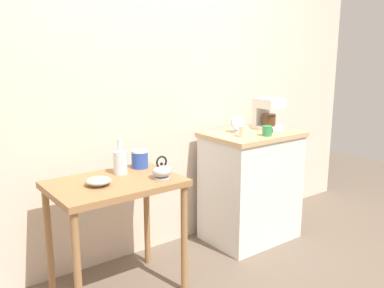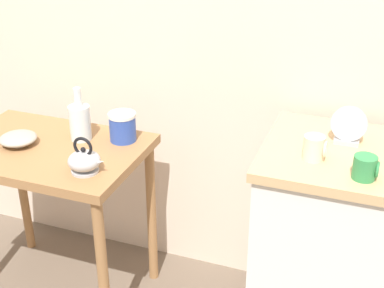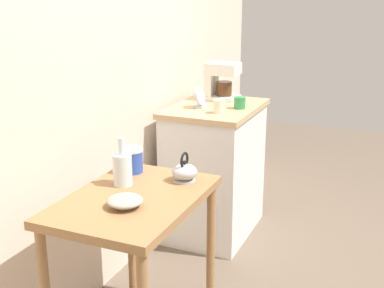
% 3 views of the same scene
% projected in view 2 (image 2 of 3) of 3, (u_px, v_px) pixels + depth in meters
% --- Properties ---
extents(wooden_table, '(0.80, 0.55, 0.78)m').
position_uv_depth(wooden_table, '(50.00, 170.00, 2.34)').
color(wooden_table, '#9E7044').
rests_on(wooden_table, ground_plane).
extents(kitchen_counter, '(0.76, 0.55, 0.92)m').
position_uv_depth(kitchen_counter, '(354.00, 259.00, 2.11)').
color(kitchen_counter, white).
rests_on(kitchen_counter, ground_plane).
extents(bowl_stoneware, '(0.16, 0.16, 0.05)m').
position_uv_depth(bowl_stoneware, '(18.00, 139.00, 2.29)').
color(bowl_stoneware, '#9E998C').
rests_on(bowl_stoneware, wooden_table).
extents(teakettle, '(0.15, 0.13, 0.15)m').
position_uv_depth(teakettle, '(85.00, 161.00, 2.07)').
color(teakettle, '#B2B5BA').
rests_on(teakettle, wooden_table).
extents(glass_carafe_vase, '(0.09, 0.09, 0.23)m').
position_uv_depth(glass_carafe_vase, '(80.00, 121.00, 2.32)').
color(glass_carafe_vase, silver).
rests_on(glass_carafe_vase, wooden_table).
extents(canister_enamel, '(0.12, 0.12, 0.13)m').
position_uv_depth(canister_enamel, '(123.00, 127.00, 2.31)').
color(canister_enamel, '#2D4CAD').
rests_on(canister_enamel, wooden_table).
extents(mug_small_cream, '(0.08, 0.07, 0.09)m').
position_uv_depth(mug_small_cream, '(315.00, 148.00, 1.87)').
color(mug_small_cream, beige).
rests_on(mug_small_cream, kitchen_counter).
extents(mug_tall_green, '(0.08, 0.08, 0.08)m').
position_uv_depth(mug_tall_green, '(365.00, 168.00, 1.75)').
color(mug_tall_green, '#338C4C').
rests_on(mug_tall_green, kitchen_counter).
extents(table_clock, '(0.13, 0.06, 0.14)m').
position_uv_depth(table_clock, '(348.00, 127.00, 1.97)').
color(table_clock, '#B2B5BA').
rests_on(table_clock, kitchen_counter).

